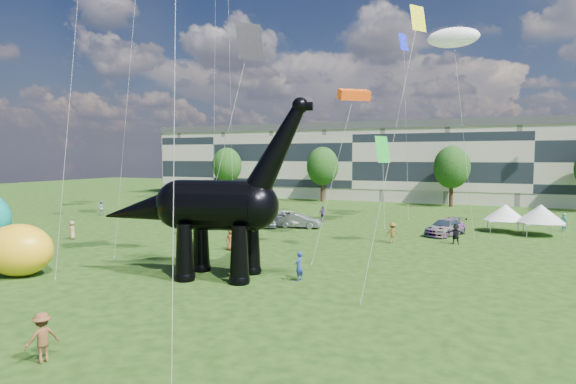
% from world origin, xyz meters
% --- Properties ---
extents(ground, '(220.00, 220.00, 0.00)m').
position_xyz_m(ground, '(0.00, 0.00, 0.00)').
color(ground, '#16330C').
rests_on(ground, ground).
extents(terrace_row, '(78.00, 11.00, 12.00)m').
position_xyz_m(terrace_row, '(-8.00, 62.00, 6.00)').
color(terrace_row, beige).
rests_on(terrace_row, ground).
extents(tree_far_left, '(5.20, 5.20, 9.44)m').
position_xyz_m(tree_far_left, '(-30.00, 53.00, 6.29)').
color(tree_far_left, '#382314').
rests_on(tree_far_left, ground).
extents(tree_mid_left, '(5.20, 5.20, 9.44)m').
position_xyz_m(tree_mid_left, '(-12.00, 53.00, 6.29)').
color(tree_mid_left, '#382314').
rests_on(tree_mid_left, ground).
extents(tree_mid_right, '(5.20, 5.20, 9.44)m').
position_xyz_m(tree_mid_right, '(8.00, 53.00, 6.29)').
color(tree_mid_right, '#382314').
rests_on(tree_mid_right, ground).
extents(dinosaur_sculpture, '(13.67, 4.96, 11.14)m').
position_xyz_m(dinosaur_sculpture, '(-1.70, 3.74, 4.21)').
color(dinosaur_sculpture, black).
rests_on(dinosaur_sculpture, ground).
extents(car_silver, '(4.00, 4.94, 1.58)m').
position_xyz_m(car_silver, '(-7.86, 23.96, 0.79)').
color(car_silver, silver).
rests_on(car_silver, ground).
extents(car_grey, '(4.56, 2.21, 1.44)m').
position_xyz_m(car_grey, '(-4.33, 24.47, 0.72)').
color(car_grey, slate).
rests_on(car_grey, ground).
extents(car_white, '(6.16, 5.04, 1.56)m').
position_xyz_m(car_white, '(-6.09, 25.69, 0.78)').
color(car_white, silver).
rests_on(car_white, ground).
extents(car_dark, '(3.86, 5.61, 1.51)m').
position_xyz_m(car_dark, '(9.92, 25.69, 0.75)').
color(car_dark, '#595960').
rests_on(car_dark, ground).
extents(gazebo_near, '(4.90, 4.90, 2.90)m').
position_xyz_m(gazebo_near, '(18.00, 29.12, 2.04)').
color(gazebo_near, silver).
rests_on(gazebo_near, ground).
extents(gazebo_far, '(4.26, 4.26, 2.71)m').
position_xyz_m(gazebo_far, '(15.01, 30.17, 1.90)').
color(gazebo_far, white).
rests_on(gazebo_far, ground).
extents(gazebo_left, '(4.56, 4.56, 2.87)m').
position_xyz_m(gazebo_left, '(-17.60, 23.37, 2.02)').
color(gazebo_left, silver).
rests_on(gazebo_left, ground).
extents(inflatable_yellow, '(4.88, 4.20, 3.22)m').
position_xyz_m(inflatable_yellow, '(-12.47, -0.89, 1.61)').
color(inflatable_yellow, yellow).
rests_on(inflatable_yellow, ground).
extents(visitors, '(52.29, 43.08, 1.84)m').
position_xyz_m(visitors, '(-3.56, 15.53, 0.88)').
color(visitors, brown).
rests_on(visitors, ground).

